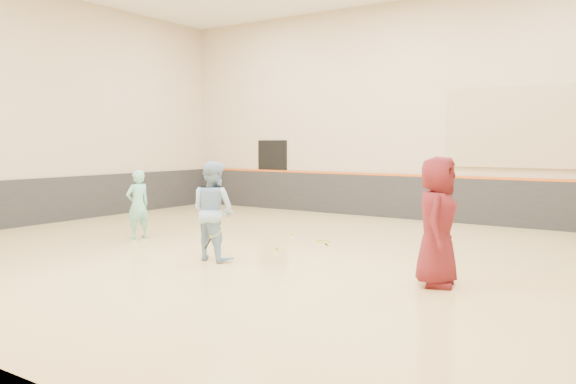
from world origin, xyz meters
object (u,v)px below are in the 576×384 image
Objects in this scene: girl at (138,205)px; young_man at (437,222)px; spare_racket at (323,241)px; instructor at (213,211)px.

young_man is (6.86, -0.36, 0.20)m from girl.
young_man is 4.03m from spare_racket.
spare_racket is (-3.22, 2.24, -0.92)m from young_man.
young_man is 2.69× the size of spare_racket.
young_man reaches higher than girl.
girl is 2.99m from instructor.
instructor is at bearing -105.92° from spare_racket.
girl is at bearing -152.77° from spare_racket.
instructor is at bearing 84.47° from girl.
girl is 0.85× the size of instructor.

